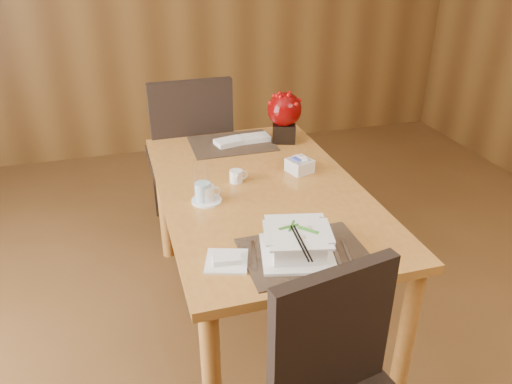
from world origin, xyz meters
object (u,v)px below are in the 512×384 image
object	(u,v)px
soup_setting	(297,243)
bread_plate	(227,261)
coffee_cup	(206,195)
far_chair	(190,150)
dining_table	(261,206)
sugar_caddy	(300,166)
water_glass	(202,184)
creamer_jug	(236,176)
berry_decor	(284,114)

from	to	relation	value
soup_setting	bread_plate	world-z (taller)	soup_setting
coffee_cup	far_chair	distance (m)	0.97
dining_table	soup_setting	bearing A→B (deg)	-93.14
sugar_caddy	far_chair	size ratio (longest dim) A/B	0.10
water_glass	far_chair	size ratio (longest dim) A/B	0.16
dining_table	water_glass	size ratio (longest dim) A/B	8.81
soup_setting	sugar_caddy	world-z (taller)	soup_setting
creamer_jug	berry_decor	bearing A→B (deg)	51.49
coffee_cup	water_glass	distance (m)	0.06
dining_table	far_chair	distance (m)	0.91
water_glass	creamer_jug	bearing A→B (deg)	38.81
dining_table	sugar_caddy	xyz separation A→B (m)	(0.23, 0.11, 0.13)
berry_decor	water_glass	bearing A→B (deg)	-134.74
coffee_cup	bread_plate	xyz separation A→B (m)	(-0.02, -0.46, -0.03)
sugar_caddy	far_chair	xyz separation A→B (m)	(-0.41, 0.77, -0.18)
far_chair	sugar_caddy	bearing A→B (deg)	117.60
dining_table	bread_plate	distance (m)	0.60
creamer_jug	soup_setting	bearing A→B (deg)	-80.84
soup_setting	bread_plate	size ratio (longest dim) A/B	2.09
coffee_cup	dining_table	bearing A→B (deg)	11.80
berry_decor	coffee_cup	bearing A→B (deg)	-133.95
sugar_caddy	bread_plate	size ratio (longest dim) A/B	0.72
creamer_jug	berry_decor	world-z (taller)	berry_decor
coffee_cup	creamer_jug	size ratio (longest dim) A/B	1.66
soup_setting	sugar_caddy	xyz separation A→B (m)	(0.26, 0.66, -0.02)
creamer_jug	bread_plate	world-z (taller)	creamer_jug
water_glass	berry_decor	world-z (taller)	berry_decor
berry_decor	dining_table	bearing A→B (deg)	-119.16
coffee_cup	berry_decor	distance (m)	0.81
sugar_caddy	water_glass	bearing A→B (deg)	-161.51
berry_decor	far_chair	distance (m)	0.67
creamer_jug	far_chair	size ratio (longest dim) A/B	0.07
berry_decor	sugar_caddy	bearing A→B (deg)	-98.32
coffee_cup	far_chair	size ratio (longest dim) A/B	0.12
coffee_cup	sugar_caddy	world-z (taller)	coffee_cup
far_chair	creamer_jug	bearing A→B (deg)	95.97
soup_setting	creamer_jug	size ratio (longest dim) A/B	3.88
dining_table	creamer_jug	distance (m)	0.18
coffee_cup	creamer_jug	bearing A→B (deg)	41.24
dining_table	far_chair	xyz separation A→B (m)	(-0.18, 0.89, -0.05)
berry_decor	soup_setting	bearing A→B (deg)	-106.69
soup_setting	far_chair	world-z (taller)	far_chair
far_chair	dining_table	bearing A→B (deg)	101.14
coffee_cup	creamer_jug	xyz separation A→B (m)	(0.17, 0.15, -0.00)
water_glass	creamer_jug	xyz separation A→B (m)	(0.19, 0.15, -0.06)
creamer_jug	bread_plate	xyz separation A→B (m)	(-0.19, -0.61, -0.02)
water_glass	sugar_caddy	bearing A→B (deg)	18.49
coffee_cup	bread_plate	world-z (taller)	coffee_cup
soup_setting	far_chair	xyz separation A→B (m)	(-0.15, 1.44, -0.20)
creamer_jug	bread_plate	distance (m)	0.64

